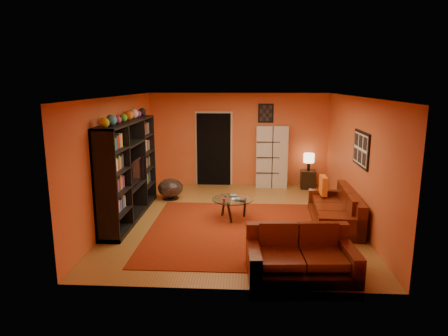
# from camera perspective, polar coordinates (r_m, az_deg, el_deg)

# --- Properties ---
(floor) EXTENTS (6.00, 6.00, 0.00)m
(floor) POSITION_cam_1_polar(r_m,az_deg,el_deg) (8.67, 1.60, -7.28)
(floor) COLOR brown
(floor) RESTS_ON ground
(ceiling) EXTENTS (6.00, 6.00, 0.00)m
(ceiling) POSITION_cam_1_polar(r_m,az_deg,el_deg) (8.19, 1.71, 10.15)
(ceiling) COLOR white
(ceiling) RESTS_ON wall_back
(wall_back) EXTENTS (6.00, 0.00, 6.00)m
(wall_back) POSITION_cam_1_polar(r_m,az_deg,el_deg) (11.29, 2.09, 4.07)
(wall_back) COLOR #D1592E
(wall_back) RESTS_ON floor
(wall_front) EXTENTS (6.00, 0.00, 6.00)m
(wall_front) POSITION_cam_1_polar(r_m,az_deg,el_deg) (5.42, 0.76, -4.83)
(wall_front) COLOR #D1592E
(wall_front) RESTS_ON floor
(wall_left) EXTENTS (0.00, 6.00, 6.00)m
(wall_left) POSITION_cam_1_polar(r_m,az_deg,el_deg) (8.76, -14.91, 1.32)
(wall_left) COLOR #D1592E
(wall_left) RESTS_ON floor
(wall_right) EXTENTS (0.00, 6.00, 6.00)m
(wall_right) POSITION_cam_1_polar(r_m,az_deg,el_deg) (8.64, 18.48, 0.95)
(wall_right) COLOR #D1592E
(wall_right) RESTS_ON floor
(rug) EXTENTS (3.60, 3.60, 0.01)m
(rug) POSITION_cam_1_polar(r_m,az_deg,el_deg) (8.01, 2.18, -8.91)
(rug) COLOR #621A0B
(rug) RESTS_ON floor
(doorway) EXTENTS (0.95, 0.10, 2.04)m
(doorway) POSITION_cam_1_polar(r_m,az_deg,el_deg) (11.33, -1.47, 2.67)
(doorway) COLOR black
(doorway) RESTS_ON floor
(wall_art_right) EXTENTS (0.03, 1.00, 0.70)m
(wall_art_right) POSITION_cam_1_polar(r_m,az_deg,el_deg) (8.30, 19.02, 2.58)
(wall_art_right) COLOR black
(wall_art_right) RESTS_ON wall_right
(wall_art_back) EXTENTS (0.42, 0.03, 0.52)m
(wall_art_back) POSITION_cam_1_polar(r_m,az_deg,el_deg) (11.20, 5.99, 7.81)
(wall_art_back) COLOR black
(wall_art_back) RESTS_ON wall_back
(entertainment_unit) EXTENTS (0.45, 3.00, 2.10)m
(entertainment_unit) POSITION_cam_1_polar(r_m,az_deg,el_deg) (8.75, -13.43, -0.30)
(entertainment_unit) COLOR black
(entertainment_unit) RESTS_ON floor
(tv) EXTENTS (0.97, 0.13, 0.56)m
(tv) POSITION_cam_1_polar(r_m,az_deg,el_deg) (8.79, -13.00, -0.55)
(tv) COLOR black
(tv) RESTS_ON entertainment_unit
(sofa) EXTENTS (0.98, 2.15, 0.85)m
(sofa) POSITION_cam_1_polar(r_m,az_deg,el_deg) (8.62, 15.99, -5.87)
(sofa) COLOR #491509
(sofa) RESTS_ON rug
(loveseat) EXTENTS (1.68, 1.07, 0.85)m
(loveseat) POSITION_cam_1_polar(r_m,az_deg,el_deg) (6.38, 10.82, -12.13)
(loveseat) COLOR #491509
(loveseat) RESTS_ON rug
(throw_pillow) EXTENTS (0.12, 0.42, 0.42)m
(throw_pillow) POSITION_cam_1_polar(r_m,az_deg,el_deg) (9.19, 13.99, -2.43)
(throw_pillow) COLOR orange
(throw_pillow) RESTS_ON sofa
(coffee_table) EXTENTS (0.88, 0.88, 0.44)m
(coffee_table) POSITION_cam_1_polar(r_m,az_deg,el_deg) (8.56, 1.25, -4.72)
(coffee_table) COLOR silver
(coffee_table) RESTS_ON floor
(storage_cabinet) EXTENTS (0.88, 0.43, 1.73)m
(storage_cabinet) POSITION_cam_1_polar(r_m,az_deg,el_deg) (11.19, 6.86, 1.65)
(storage_cabinet) COLOR beige
(storage_cabinet) RESTS_ON floor
(bowl_chair) EXTENTS (0.63, 0.63, 0.52)m
(bowl_chair) POSITION_cam_1_polar(r_m,az_deg,el_deg) (10.13, -7.66, -2.87)
(bowl_chair) COLOR black
(bowl_chair) RESTS_ON floor
(side_table) EXTENTS (0.42, 0.42, 0.50)m
(side_table) POSITION_cam_1_polar(r_m,az_deg,el_deg) (11.30, 11.91, -1.61)
(side_table) COLOR black
(side_table) RESTS_ON floor
(table_lamp) EXTENTS (0.29, 0.29, 0.48)m
(table_lamp) POSITION_cam_1_polar(r_m,az_deg,el_deg) (11.17, 12.04, 1.33)
(table_lamp) COLOR black
(table_lamp) RESTS_ON side_table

